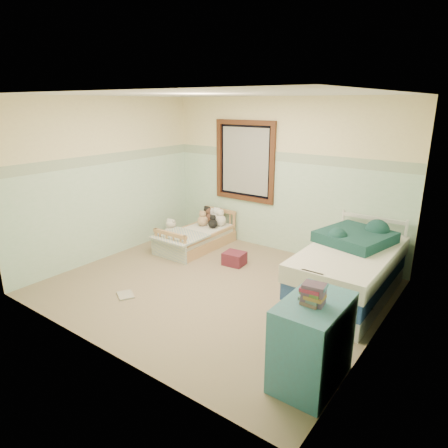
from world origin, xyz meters
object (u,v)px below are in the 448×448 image
Objects in this scene: floor_book at (126,295)px; dresser at (312,342)px; toddler_bed_frame at (197,242)px; red_pillow at (234,258)px; twin_bed_frame at (347,290)px; plush_floor_cream at (171,234)px; plush_floor_tan at (163,242)px.

dresser is at bearing 26.74° from floor_book.
toddler_bed_frame is 4.38× the size of red_pillow.
plush_floor_cream is at bearing 175.86° from twin_bed_frame.
dresser is (3.60, -1.98, 0.25)m from plush_floor_cream.
toddler_bed_frame is at bearing 4.38° from plush_floor_cream.
toddler_bed_frame is at bearing 165.40° from red_pillow.
red_pillow is at bearing 5.58° from plush_floor_tan.
dresser is (0.29, -1.75, 0.28)m from twin_bed_frame.
dresser is 3.21× the size of floor_book.
twin_bed_frame is 5.92× the size of red_pillow.
dresser reaches higher than twin_bed_frame.
floor_book is at bearing -60.84° from plush_floor_tan.
plush_floor_tan reaches higher than toddler_bed_frame.
twin_bed_frame reaches higher than floor_book.
plush_floor_tan is at bearing 154.78° from dresser.
twin_bed_frame is at bearing 64.16° from floor_book.
plush_floor_tan is at bearing 147.73° from floor_book.
floor_book is at bearing -107.77° from red_pillow.
floor_book is (-2.32, -1.66, -0.10)m from twin_bed_frame.
twin_bed_frame is (3.31, -0.24, -0.03)m from plush_floor_cream.
red_pillow is (1.41, 0.14, -0.01)m from plush_floor_tan.
plush_floor_tan is 0.87× the size of floor_book.
red_pillow is (-2.07, 1.78, -0.30)m from dresser.
plush_floor_cream reaches higher than red_pillow.
dresser reaches higher than red_pillow.
twin_bed_frame is at bearing 1.88° from plush_floor_tan.
plush_floor_tan reaches higher than red_pillow.
dresser reaches higher than toddler_bed_frame.
toddler_bed_frame is 5.62× the size of floor_book.
twin_bed_frame reaches higher than toddler_bed_frame.
dresser is at bearing -28.85° from plush_floor_cream.
toddler_bed_frame is 0.99m from red_pillow.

